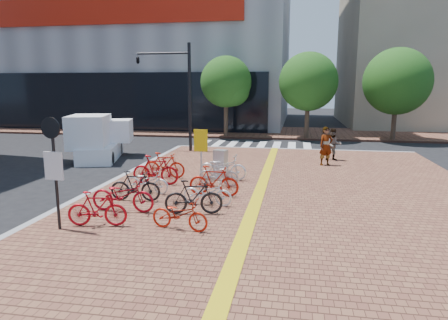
% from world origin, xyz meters
% --- Properties ---
extents(ground, '(120.00, 120.00, 0.00)m').
position_xyz_m(ground, '(0.00, 0.00, 0.00)').
color(ground, black).
rests_on(ground, ground).
extents(sidewalk, '(14.00, 34.00, 0.15)m').
position_xyz_m(sidewalk, '(3.00, -5.00, 0.07)').
color(sidewalk, brown).
rests_on(sidewalk, ground).
extents(tactile_strip, '(0.40, 34.00, 0.01)m').
position_xyz_m(tactile_strip, '(2.00, -5.00, 0.16)').
color(tactile_strip, gold).
rests_on(tactile_strip, sidewalk).
extents(kerb_north, '(14.00, 0.25, 0.15)m').
position_xyz_m(kerb_north, '(3.00, 12.00, 0.08)').
color(kerb_north, gray).
rests_on(kerb_north, ground).
extents(far_sidewalk, '(70.00, 8.00, 0.15)m').
position_xyz_m(far_sidewalk, '(0.00, 21.00, 0.07)').
color(far_sidewalk, brown).
rests_on(far_sidewalk, ground).
extents(crosswalk, '(7.50, 4.00, 0.01)m').
position_xyz_m(crosswalk, '(0.50, 14.00, 0.01)').
color(crosswalk, silver).
rests_on(crosswalk, ground).
extents(street_trees, '(16.20, 4.60, 6.35)m').
position_xyz_m(street_trees, '(5.04, 17.45, 4.10)').
color(street_trees, '#38281E').
rests_on(street_trees, far_sidewalk).
extents(bike_0, '(1.67, 0.72, 0.97)m').
position_xyz_m(bike_0, '(-1.99, -2.67, 0.64)').
color(bike_0, '#AF0C16').
rests_on(bike_0, sidewalk).
extents(bike_1, '(1.96, 0.69, 1.03)m').
position_xyz_m(bike_1, '(-1.86, -1.34, 0.66)').
color(bike_1, '#A50B19').
rests_on(bike_1, sidewalk).
extents(bike_2, '(1.71, 0.57, 1.01)m').
position_xyz_m(bike_2, '(-1.93, -0.21, 0.66)').
color(bike_2, black).
rests_on(bike_2, sidewalk).
extents(bike_3, '(1.72, 0.79, 0.87)m').
position_xyz_m(bike_3, '(-1.90, 0.78, 0.58)').
color(bike_3, silver).
rests_on(bike_3, sidewalk).
extents(bike_4, '(1.89, 0.61, 1.12)m').
position_xyz_m(bike_4, '(-2.06, 2.09, 0.71)').
color(bike_4, '#9E0B12').
rests_on(bike_4, sidewalk).
extents(bike_5, '(1.76, 0.52, 1.05)m').
position_xyz_m(bike_5, '(-2.08, 3.22, 0.68)').
color(bike_5, red).
rests_on(bike_5, sidewalk).
extents(bike_6, '(1.67, 0.81, 0.84)m').
position_xyz_m(bike_6, '(0.28, -2.54, 0.57)').
color(bike_6, '#B21E0C').
rests_on(bike_6, sidewalk).
extents(bike_7, '(1.78, 0.80, 1.04)m').
position_xyz_m(bike_7, '(0.31, -1.20, 0.67)').
color(bike_7, black).
rests_on(bike_7, sidewalk).
extents(bike_8, '(1.66, 0.71, 0.85)m').
position_xyz_m(bike_8, '(0.52, -0.25, 0.57)').
color(bike_8, white).
rests_on(bike_8, sidewalk).
extents(bike_9, '(1.77, 0.56, 1.05)m').
position_xyz_m(bike_9, '(0.49, 0.84, 0.68)').
color(bike_9, '#9F170B').
rests_on(bike_9, sidewalk).
extents(bike_10, '(1.59, 0.53, 0.94)m').
position_xyz_m(bike_10, '(0.40, 2.20, 0.62)').
color(bike_10, '#A5A6AA').
rests_on(bike_10, sidewalk).
extents(bike_11, '(1.99, 0.80, 1.03)m').
position_xyz_m(bike_11, '(0.35, 3.32, 0.66)').
color(bike_11, white).
rests_on(bike_11, sidewalk).
extents(pedestrian_a, '(0.80, 0.68, 1.85)m').
position_xyz_m(pedestrian_a, '(4.66, 7.13, 1.07)').
color(pedestrian_a, gray).
rests_on(pedestrian_a, sidewalk).
extents(pedestrian_b, '(0.86, 0.72, 1.61)m').
position_xyz_m(pedestrian_b, '(5.13, 8.52, 0.96)').
color(pedestrian_b, '#484D5C').
rests_on(pedestrian_b, sidewalk).
extents(utility_box, '(0.62, 0.53, 1.14)m').
position_xyz_m(utility_box, '(0.17, 3.80, 0.72)').
color(utility_box, '#B3B2B7').
rests_on(utility_box, sidewalk).
extents(yellow_sign, '(0.55, 0.14, 2.03)m').
position_xyz_m(yellow_sign, '(-0.51, 3.19, 1.56)').
color(yellow_sign, '#B7B7BC').
rests_on(yellow_sign, sidewalk).
extents(notice_sign, '(0.55, 0.15, 2.98)m').
position_xyz_m(notice_sign, '(-2.89, -3.09, 2.03)').
color(notice_sign, black).
rests_on(notice_sign, sidewalk).
extents(traffic_light_pole, '(3.29, 1.27, 6.13)m').
position_xyz_m(traffic_light_pole, '(-4.25, 10.20, 4.38)').
color(traffic_light_pole, black).
rests_on(traffic_light_pole, sidewalk).
extents(box_truck, '(2.90, 4.51, 2.42)m').
position_xyz_m(box_truck, '(-7.04, 7.31, 1.14)').
color(box_truck, white).
rests_on(box_truck, ground).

